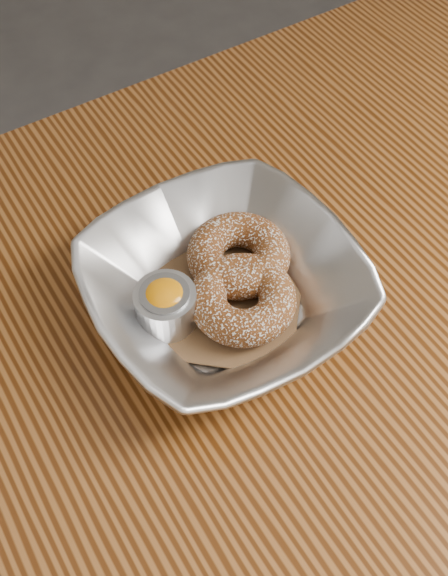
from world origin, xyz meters
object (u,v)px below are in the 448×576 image
serving_bowl (224,287)px  donut_front (243,299)px  table (304,360)px  ramekin (166,304)px  donut_back (239,255)px

serving_bowl → donut_front: 0.02m
table → ramekin: size_ratio=20.74×
donut_back → donut_front: same height
serving_bowl → donut_front: size_ratio=2.50×
table → donut_back: bearing=116.5°
serving_bowl → donut_front: bearing=-64.5°
donut_back → ramekin: 0.09m
donut_back → ramekin: ramekin is taller
ramekin → donut_front: bearing=-24.8°
table → serving_bowl: bearing=145.9°
table → ramekin: ramekin is taller
donut_front → ramekin: 0.07m
donut_back → ramekin: bearing=-169.8°
serving_bowl → table: bearing=-34.1°
donut_front → donut_back: bearing=61.5°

